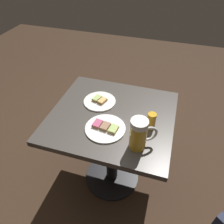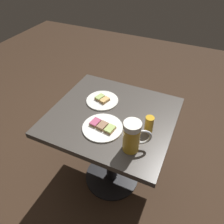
# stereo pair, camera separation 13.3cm
# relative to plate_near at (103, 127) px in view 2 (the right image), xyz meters

# --- Properties ---
(ground_plane) EXTENTS (6.00, 6.00, 0.00)m
(ground_plane) POSITION_rel_plate_near_xyz_m (0.00, -0.13, -0.71)
(ground_plane) COLOR #382619
(cafe_table) EXTENTS (0.77, 0.72, 0.70)m
(cafe_table) POSITION_rel_plate_near_xyz_m (0.00, -0.13, -0.16)
(cafe_table) COLOR black
(cafe_table) RESTS_ON ground_plane
(plate_near) EXTENTS (0.24, 0.24, 0.03)m
(plate_near) POSITION_rel_plate_near_xyz_m (0.00, 0.00, 0.00)
(plate_near) COLOR white
(plate_near) RESTS_ON cafe_table
(plate_far) EXTENTS (0.22, 0.22, 0.03)m
(plate_far) POSITION_rel_plate_near_xyz_m (0.12, -0.23, -0.00)
(plate_far) COLOR white
(plate_far) RESTS_ON cafe_table
(beer_mug) EXTENTS (0.14, 0.10, 0.19)m
(beer_mug) POSITION_rel_plate_near_xyz_m (-0.21, 0.07, 0.08)
(beer_mug) COLOR gold
(beer_mug) RESTS_ON cafe_table
(beer_glass_small) EXTENTS (0.05, 0.05, 0.10)m
(beer_glass_small) POSITION_rel_plate_near_xyz_m (-0.25, -0.09, 0.04)
(beer_glass_small) COLOR gold
(beer_glass_small) RESTS_ON cafe_table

